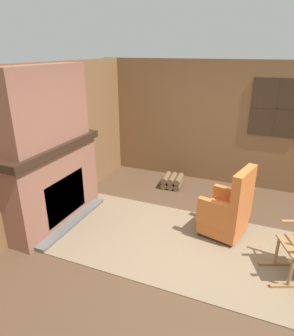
# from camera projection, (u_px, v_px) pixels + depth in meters

# --- Properties ---
(ground_plane) EXTENTS (14.00, 14.00, 0.00)m
(ground_plane) POSITION_uv_depth(u_px,v_px,m) (202.00, 256.00, 3.93)
(ground_plane) COLOR #4C3523
(wood_panel_wall_left) EXTENTS (0.06, 5.55, 2.36)m
(wood_panel_wall_left) POSITION_uv_depth(u_px,v_px,m) (39.00, 147.00, 4.38)
(wood_panel_wall_left) COLOR brown
(wood_panel_wall_left) RESTS_ON ground
(wood_panel_wall_back) EXTENTS (5.55, 0.09, 2.36)m
(wood_panel_wall_back) POSITION_uv_depth(u_px,v_px,m) (238.00, 125.00, 5.62)
(wood_panel_wall_back) COLOR brown
(wood_panel_wall_back) RESTS_ON ground
(fireplace_hearth) EXTENTS (0.59, 1.82, 1.27)m
(fireplace_hearth) POSITION_uv_depth(u_px,v_px,m) (56.00, 184.00, 4.50)
(fireplace_hearth) COLOR brown
(fireplace_hearth) RESTS_ON ground
(chimney_breast) EXTENTS (0.33, 1.51, 1.07)m
(chimney_breast) POSITION_uv_depth(u_px,v_px,m) (45.00, 106.00, 4.07)
(chimney_breast) COLOR brown
(chimney_breast) RESTS_ON fireplace_hearth
(area_rug) EXTENTS (3.57, 1.81, 0.01)m
(area_rug) POSITION_uv_depth(u_px,v_px,m) (176.00, 242.00, 4.18)
(area_rug) COLOR #7A664C
(area_rug) RESTS_ON ground
(armchair) EXTENTS (0.71, 0.72, 1.06)m
(armchair) POSITION_uv_depth(u_px,v_px,m) (227.00, 212.00, 4.23)
(armchair) COLOR #C6662D
(armchair) RESTS_ON ground
(firewood_stack) EXTENTS (0.41, 0.44, 0.23)m
(firewood_stack) POSITION_uv_depth(u_px,v_px,m) (172.00, 181.00, 5.86)
(firewood_stack) COLOR brown
(firewood_stack) RESTS_ON ground
(oil_lamp_vase) EXTENTS (0.09, 0.09, 0.27)m
(oil_lamp_vase) POSITION_uv_depth(u_px,v_px,m) (15.00, 149.00, 3.75)
(oil_lamp_vase) COLOR #47708E
(oil_lamp_vase) RESTS_ON fireplace_hearth
(storage_case) EXTENTS (0.14, 0.20, 0.15)m
(storage_case) POSITION_uv_depth(u_px,v_px,m) (55.00, 135.00, 4.41)
(storage_case) COLOR gray
(storage_case) RESTS_ON fireplace_hearth
(decorative_plate_on_mantel) EXTENTS (0.07, 0.27, 0.27)m
(decorative_plate_on_mantel) POSITION_uv_depth(u_px,v_px,m) (40.00, 136.00, 4.14)
(decorative_plate_on_mantel) COLOR #336093
(decorative_plate_on_mantel) RESTS_ON fireplace_hearth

